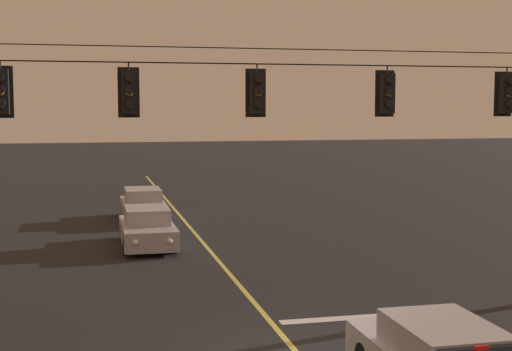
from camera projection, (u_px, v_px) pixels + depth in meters
lane_centre_stripe at (221, 263)px, 23.19m from camera, size 0.14×60.00×0.01m
stop_bar_paint at (350, 318)px, 17.21m from camera, size 3.40×0.36×0.01m
signal_span_assembly at (266, 156)px, 17.01m from camera, size 18.95×0.32×7.33m
traffic_light_leftmost at (1, 91)px, 15.56m from camera, size 0.48×0.41×1.22m
traffic_light_left_inner at (129, 92)px, 16.16m from camera, size 0.48×0.41×1.22m
traffic_light_centre at (257, 93)px, 16.81m from camera, size 0.48×0.41×1.22m
traffic_light_right_inner at (387, 93)px, 17.52m from camera, size 0.48×0.41×1.22m
traffic_light_rightmost at (507, 94)px, 18.23m from camera, size 0.48×0.41×1.22m
car_oncoming_lead at (147, 228)px, 25.94m from camera, size 1.80×4.42×1.39m
car_oncoming_trailing at (143, 206)px, 31.92m from camera, size 1.80×4.42×1.39m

